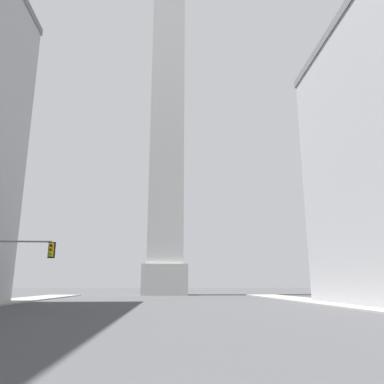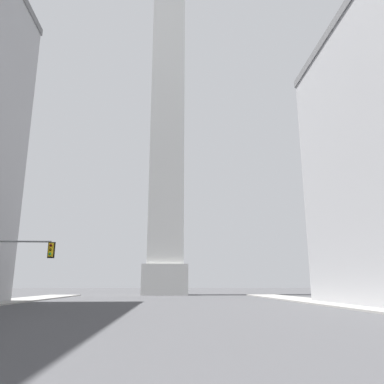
{
  "view_description": "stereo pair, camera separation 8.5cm",
  "coord_description": "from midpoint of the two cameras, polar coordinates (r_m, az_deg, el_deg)",
  "views": [
    {
      "loc": [
        0.57,
        -0.29,
        1.85
      ],
      "look_at": [
        3.9,
        52.79,
        15.01
      ],
      "focal_mm": 35.0,
      "sensor_mm": 36.0,
      "label": 1
    },
    {
      "loc": [
        0.65,
        -0.3,
        1.85
      ],
      "look_at": [
        3.9,
        52.79,
        15.01
      ],
      "focal_mm": 35.0,
      "sensor_mm": 36.0,
      "label": 2
    }
  ],
  "objects": [
    {
      "name": "obelisk",
      "position": [
        78.75,
        -3.74,
        13.67
      ],
      "size": [
        8.08,
        8.08,
        79.21
      ],
      "color": "silver",
      "rests_on": "ground_plane"
    },
    {
      "name": "traffic_light_mid_left",
      "position": [
        34.06,
        -25.93,
        -8.72
      ],
      "size": [
        5.45,
        0.51,
        5.37
      ],
      "color": "slate",
      "rests_on": "ground_plane"
    }
  ]
}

